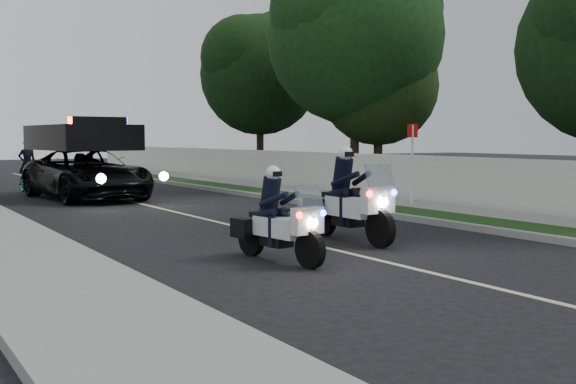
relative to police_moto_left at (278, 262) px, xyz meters
name	(u,v)px	position (x,y,z in m)	size (l,w,h in m)	color
ground	(505,291)	(1.47, -3.45, 0.00)	(120.00, 120.00, 0.00)	black
curb_right	(326,206)	(5.57, 6.55, 0.07)	(0.20, 60.00, 0.15)	gray
grass_verge	(345,204)	(6.27, 6.55, 0.08)	(1.20, 60.00, 0.16)	#193814
sidewalk_right	(380,202)	(7.57, 6.55, 0.08)	(1.40, 60.00, 0.16)	gray
property_wall	(405,179)	(8.57, 6.55, 0.75)	(0.22, 60.00, 1.50)	beige
curb_left	(29,225)	(-2.63, 6.55, 0.07)	(0.20, 60.00, 0.15)	gray
lane_marking	(196,217)	(1.47, 6.55, 0.00)	(0.12, 50.00, 0.01)	#BFB78C
police_moto_left	(278,262)	(0.00, 0.00, 0.00)	(0.66, 1.88, 1.60)	silver
police_moto_right	(349,241)	(2.36, 1.17, 0.00)	(0.78, 2.22, 1.89)	silver
police_suv	(87,199)	(0.55, 13.22, 0.00)	(2.76, 5.96, 2.90)	black
bicycle	(28,193)	(-0.62, 16.84, 0.00)	(0.59, 1.70, 0.89)	black
cyclist	(28,193)	(-0.62, 16.84, 0.00)	(0.64, 0.42, 1.77)	black
sign_post	(411,209)	(7.47, 5.02, 0.00)	(0.39, 0.39, 2.51)	#B8190D
tree_right_c	(378,188)	(11.87, 11.88, 0.00)	(4.80, 4.80, 8.00)	#1C3410
tree_right_d	(354,188)	(11.02, 12.32, 0.00)	(7.05, 7.05, 11.74)	#173F15
tree_right_e	(260,178)	(11.31, 20.49, 0.00)	(6.00, 6.00, 10.01)	black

